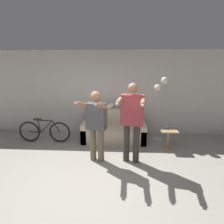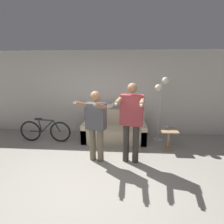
{
  "view_description": "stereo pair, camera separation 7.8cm",
  "coord_description": "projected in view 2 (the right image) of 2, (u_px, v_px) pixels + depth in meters",
  "views": [
    {
      "loc": [
        0.51,
        -2.76,
        2.09
      ],
      "look_at": [
        0.27,
        1.47,
        1.01
      ],
      "focal_mm": 28.0,
      "sensor_mm": 36.0,
      "label": 1
    },
    {
      "loc": [
        0.59,
        -2.75,
        2.09
      ],
      "look_at": [
        0.27,
        1.47,
        1.01
      ],
      "focal_mm": 28.0,
      "sensor_mm": 36.0,
      "label": 2
    }
  ],
  "objects": [
    {
      "name": "side_table",
      "position": [
        169.0,
        135.0,
        4.55
      ],
      "size": [
        0.42,
        0.42,
        0.53
      ],
      "color": "#A38460",
      "rests_on": "ground_plane"
    },
    {
      "name": "ground_plane",
      "position": [
        91.0,
        184.0,
        3.22
      ],
      "size": [
        16.0,
        16.0,
        0.0
      ],
      "primitive_type": "plane",
      "color": "gray"
    },
    {
      "name": "cat",
      "position": [
        109.0,
        106.0,
        5.3
      ],
      "size": [
        0.41,
        0.14,
        0.19
      ],
      "color": "silver",
      "rests_on": "couch"
    },
    {
      "name": "cup",
      "position": [
        167.0,
        128.0,
        4.53
      ],
      "size": [
        0.07,
        0.07,
        0.08
      ],
      "color": "#3D6693",
      "rests_on": "side_table"
    },
    {
      "name": "person_left",
      "position": [
        96.0,
        122.0,
        3.82
      ],
      "size": [
        0.61,
        0.74,
        1.61
      ],
      "rotation": [
        0.0,
        0.0,
        -0.25
      ],
      "color": "#6B604C",
      "rests_on": "ground_plane"
    },
    {
      "name": "bicycle",
      "position": [
        45.0,
        131.0,
        5.02
      ],
      "size": [
        1.49,
        0.07,
        0.7
      ],
      "color": "black",
      "rests_on": "ground_plane"
    },
    {
      "name": "person_right",
      "position": [
        131.0,
        118.0,
        3.74
      ],
      "size": [
        0.63,
        0.74,
        1.78
      ],
      "rotation": [
        0.0,
        0.0,
        -0.17
      ],
      "color": "#38332D",
      "rests_on": "ground_plane"
    },
    {
      "name": "floor_lamp",
      "position": [
        161.0,
        93.0,
        4.84
      ],
      "size": [
        0.37,
        0.29,
        1.84
      ],
      "color": "#B2B2B7",
      "rests_on": "ground_plane"
    },
    {
      "name": "wall_back",
      "position": [
        106.0,
        93.0,
        5.52
      ],
      "size": [
        10.0,
        0.05,
        2.6
      ],
      "color": "beige",
      "rests_on": "ground_plane"
    },
    {
      "name": "couch",
      "position": [
        114.0,
        131.0,
        5.16
      ],
      "size": [
        1.81,
        0.83,
        0.87
      ],
      "color": "beige",
      "rests_on": "ground_plane"
    }
  ]
}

